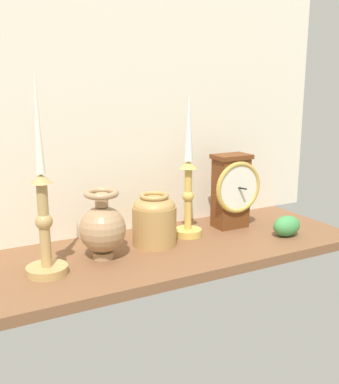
% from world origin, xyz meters
% --- Properties ---
extents(ground_plane, '(1.00, 0.36, 0.02)m').
position_xyz_m(ground_plane, '(0.00, 0.00, -0.01)').
color(ground_plane, brown).
extents(back_wall, '(1.20, 0.02, 0.65)m').
position_xyz_m(back_wall, '(0.00, 0.18, 0.33)').
color(back_wall, beige).
rests_on(back_wall, ground_plane).
extents(mantel_clock, '(0.14, 0.10, 0.21)m').
position_xyz_m(mantel_clock, '(0.24, 0.06, 0.11)').
color(mantel_clock, brown).
rests_on(mantel_clock, ground_plane).
extents(candlestick_tall_left, '(0.09, 0.09, 0.43)m').
position_xyz_m(candlestick_tall_left, '(-0.30, -0.03, 0.12)').
color(candlestick_tall_left, tan).
rests_on(candlestick_tall_left, ground_plane).
extents(candlestick_tall_center, '(0.07, 0.07, 0.38)m').
position_xyz_m(candlestick_tall_center, '(0.09, 0.05, 0.14)').
color(candlestick_tall_center, gold).
rests_on(candlestick_tall_center, ground_plane).
extents(brass_vase_bulbous, '(0.11, 0.11, 0.16)m').
position_xyz_m(brass_vase_bulbous, '(-0.16, 0.01, 0.08)').
color(brass_vase_bulbous, '#A6815B').
rests_on(brass_vase_bulbous, ground_plane).
extents(brass_vase_jar, '(0.11, 0.11, 0.13)m').
position_xyz_m(brass_vase_jar, '(-0.02, 0.03, 0.07)').
color(brass_vase_jar, '#AD8349').
rests_on(brass_vase_jar, ground_plane).
extents(ivy_sprig, '(0.08, 0.06, 0.06)m').
position_xyz_m(ivy_sprig, '(0.32, -0.08, 0.03)').
color(ivy_sprig, '#3F8B48').
rests_on(ivy_sprig, ground_plane).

